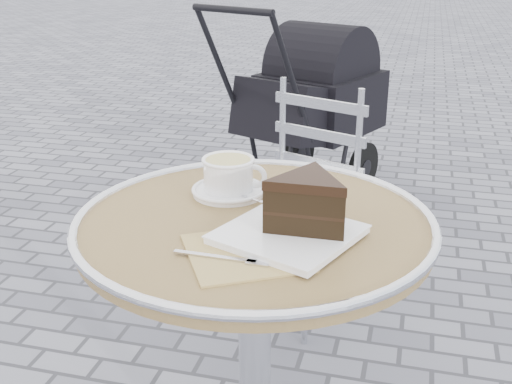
% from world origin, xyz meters
% --- Properties ---
extents(cafe_table, '(0.72, 0.72, 0.74)m').
position_xyz_m(cafe_table, '(0.00, 0.00, 0.57)').
color(cafe_table, silver).
rests_on(cafe_table, ground).
extents(cappuccino_set, '(0.17, 0.16, 0.08)m').
position_xyz_m(cappuccino_set, '(-0.09, 0.12, 0.77)').
color(cappuccino_set, white).
rests_on(cappuccino_set, cafe_table).
extents(cake_plate_set, '(0.35, 0.35, 0.12)m').
position_xyz_m(cake_plate_set, '(0.10, -0.06, 0.79)').
color(cake_plate_set, tan).
rests_on(cake_plate_set, cafe_table).
extents(bistro_chair, '(0.47, 0.47, 0.80)m').
position_xyz_m(bistro_chair, '(-0.06, 0.94, 0.50)').
color(bistro_chair, silver).
rests_on(bistro_chair, ground).
extents(baby_stroller, '(0.77, 1.05, 1.00)m').
position_xyz_m(baby_stroller, '(-0.24, 1.96, 0.45)').
color(baby_stroller, black).
rests_on(baby_stroller, ground).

